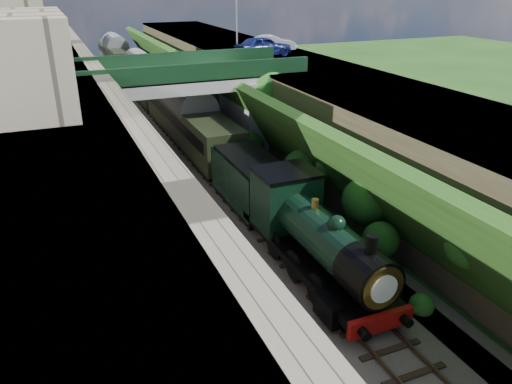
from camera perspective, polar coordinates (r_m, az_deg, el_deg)
ground at (r=18.29m, az=13.21°, el=-20.03°), size 160.00×160.00×0.00m
trackbed at (r=33.84m, az=-6.50°, el=1.98°), size 10.00×90.00×0.20m
retaining_wall at (r=31.76m, az=-16.38°, el=6.22°), size 1.00×90.00×7.00m
street_plateau_left at (r=31.61m, az=-22.66°, el=5.26°), size 6.00×90.00×7.00m
street_plateau_right at (r=36.51m, az=7.84°, el=8.52°), size 8.00×90.00×6.25m
embankment_slope at (r=32.55m, az=2.90°, el=6.00°), size 4.66×90.00×6.37m
track_left at (r=33.33m, az=-9.81°, el=1.71°), size 2.50×90.00×0.20m
track_right at (r=34.11m, az=-4.59°, el=2.50°), size 2.50×90.00×0.20m
road_bridge at (r=36.59m, az=-7.20°, el=10.12°), size 16.00×6.40×7.25m
building_far at (r=40.44m, az=-26.83°, el=17.71°), size 5.00×10.00×6.00m
building_near at (r=24.58m, az=-25.41°, el=13.32°), size 4.00×8.00×4.00m
tree at (r=36.31m, az=1.33°, el=11.12°), size 3.60×3.80×6.60m
lamppost at (r=45.69m, az=-2.17°, el=19.89°), size 0.87×0.15×6.00m
car_blue at (r=42.79m, az=0.82°, el=16.31°), size 5.08×2.66×1.65m
car_silver at (r=46.12m, az=1.83°, el=16.65°), size 4.44×2.54×1.38m
locomotive at (r=21.99m, az=6.76°, el=-5.27°), size 3.10×10.22×3.83m
tender at (r=28.09m, az=-0.56°, el=0.88°), size 2.70×6.00×3.05m
coach_front at (r=39.29m, az=-7.62°, el=7.97°), size 2.90×18.00×3.70m
coach_middle at (r=57.21m, az=-12.88°, el=12.47°), size 2.90×18.00×3.70m
coach_rear at (r=75.57m, az=-15.68°, el=14.76°), size 2.90×18.00×3.70m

